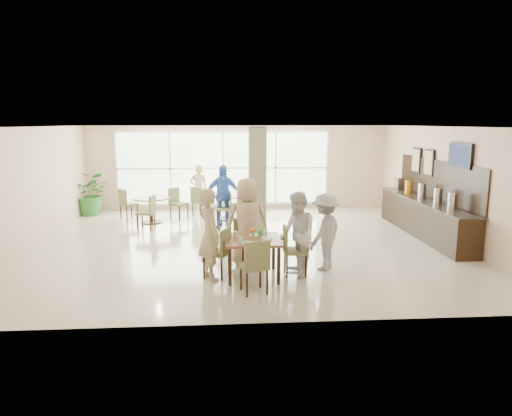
{
  "coord_description": "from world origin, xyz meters",
  "views": [
    {
      "loc": [
        -0.46,
        -10.73,
        2.89
      ],
      "look_at": [
        0.2,
        -1.2,
        1.1
      ],
      "focal_mm": 32.0,
      "sensor_mm": 36.0,
      "label": 1
    }
  ],
  "objects": [
    {
      "name": "column",
      "position": [
        0.4,
        1.2,
        1.4
      ],
      "size": [
        0.45,
        0.45,
        2.8
      ],
      "primitive_type": "cube",
      "color": "#6E7652",
      "rests_on": "ground"
    },
    {
      "name": "chairs_main_table",
      "position": [
        0.06,
        -2.41,
        0.47
      ],
      "size": [
        2.04,
        2.16,
        0.95
      ],
      "color": "olive",
      "rests_on": "ground"
    },
    {
      "name": "teen_standing",
      "position": [
        1.51,
        -2.06,
        0.77
      ],
      "size": [
        1.07,
        1.13,
        1.54
      ],
      "primitive_type": "imported",
      "rotation": [
        0.0,
        0.0,
        -2.26
      ],
      "color": "#A4A4A6",
      "rests_on": "ground"
    },
    {
      "name": "potted_plant",
      "position": [
        -4.68,
        3.86,
        0.69
      ],
      "size": [
        1.36,
        1.36,
        1.39
      ],
      "primitive_type": "imported",
      "rotation": [
        0.0,
        0.0,
        -0.09
      ],
      "color": "#2B6B2B",
      "rests_on": "ground"
    },
    {
      "name": "framed_art_a",
      "position": [
        4.95,
        1.0,
        1.85
      ],
      "size": [
        0.05,
        0.55,
        0.7
      ],
      "color": "black",
      "rests_on": "ground"
    },
    {
      "name": "round_table_right",
      "position": [
        -0.41,
        2.9,
        0.58
      ],
      "size": [
        1.15,
        1.15,
        0.75
      ],
      "color": "brown",
      "rests_on": "ground"
    },
    {
      "name": "teen_left",
      "position": [
        -0.75,
        -2.5,
        0.86
      ],
      "size": [
        0.6,
        0.73,
        1.71
      ],
      "primitive_type": "imported",
      "rotation": [
        0.0,
        0.0,
        1.93
      ],
      "color": "tan",
      "rests_on": "ground"
    },
    {
      "name": "adult_standing",
      "position": [
        -1.3,
        3.91,
        0.79
      ],
      "size": [
        0.63,
        0.47,
        1.59
      ],
      "primitive_type": "imported",
      "rotation": [
        0.0,
        0.0,
        3.31
      ],
      "color": "tan",
      "rests_on": "ground"
    },
    {
      "name": "framed_art_b",
      "position": [
        4.95,
        1.8,
        1.85
      ],
      "size": [
        0.05,
        0.55,
        0.7
      ],
      "color": "black",
      "rests_on": "ground"
    },
    {
      "name": "teen_right",
      "position": [
        0.9,
        -2.44,
        0.81
      ],
      "size": [
        0.76,
        0.89,
        1.63
      ],
      "primitive_type": "imported",
      "rotation": [
        0.0,
        0.0,
        -1.38
      ],
      "color": "white",
      "rests_on": "ground"
    },
    {
      "name": "chairs_table_right",
      "position": [
        -0.49,
        2.91,
        0.47
      ],
      "size": [
        2.07,
        1.78,
        0.95
      ],
      "color": "olive",
      "rests_on": "ground"
    },
    {
      "name": "ground",
      "position": [
        0.0,
        0.0,
        0.0
      ],
      "size": [
        10.0,
        10.0,
        0.0
      ],
      "primitive_type": "plane",
      "color": "beige",
      "rests_on": "ground"
    },
    {
      "name": "main_table",
      "position": [
        0.05,
        -2.45,
        0.67
      ],
      "size": [
        1.04,
        1.04,
        0.75
      ],
      "color": "brown",
      "rests_on": "ground"
    },
    {
      "name": "round_table_left",
      "position": [
        -2.61,
        2.54,
        0.57
      ],
      "size": [
        1.1,
        1.1,
        0.75
      ],
      "color": "brown",
      "rests_on": "ground"
    },
    {
      "name": "adult_b",
      "position": [
        0.48,
        2.81,
        0.92
      ],
      "size": [
        1.38,
        1.86,
        1.84
      ],
      "primitive_type": "imported",
      "rotation": [
        0.0,
        0.0,
        -2.0
      ],
      "color": "white",
      "rests_on": "ground"
    },
    {
      "name": "window_bank",
      "position": [
        -0.5,
        4.46,
        1.4
      ],
      "size": [
        7.0,
        0.04,
        7.0
      ],
      "color": "silver",
      "rests_on": "ground"
    },
    {
      "name": "buffet_counter",
      "position": [
        4.7,
        0.51,
        0.55
      ],
      "size": [
        0.64,
        4.7,
        1.95
      ],
      "color": "black",
      "rests_on": "ground"
    },
    {
      "name": "tabletop_clutter",
      "position": [
        0.06,
        -2.47,
        0.81
      ],
      "size": [
        0.73,
        0.75,
        0.21
      ],
      "color": "white",
      "rests_on": "main_table"
    },
    {
      "name": "wall_tv",
      "position": [
        4.94,
        -0.6,
        2.15
      ],
      "size": [
        0.06,
        1.0,
        0.58
      ],
      "color": "black",
      "rests_on": "ground"
    },
    {
      "name": "chairs_table_left",
      "position": [
        -2.61,
        2.53,
        0.47
      ],
      "size": [
        2.14,
        1.96,
        0.95
      ],
      "color": "olive",
      "rests_on": "ground"
    },
    {
      "name": "adult_a",
      "position": [
        -0.52,
        2.13,
        0.86
      ],
      "size": [
        1.11,
        0.77,
        1.73
      ],
      "primitive_type": "imported",
      "rotation": [
        0.0,
        0.0,
        0.21
      ],
      "color": "#4675D2",
      "rests_on": "ground"
    },
    {
      "name": "room_shell",
      "position": [
        0.0,
        0.0,
        1.7
      ],
      "size": [
        10.0,
        10.0,
        10.0
      ],
      "color": "white",
      "rests_on": "ground"
    },
    {
      "name": "teen_far",
      "position": [
        -0.01,
        -1.65,
        0.91
      ],
      "size": [
        0.89,
        0.49,
        1.81
      ],
      "primitive_type": "imported",
      "rotation": [
        0.0,
        0.0,
        3.15
      ],
      "color": "tan",
      "rests_on": "ground"
    }
  ]
}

